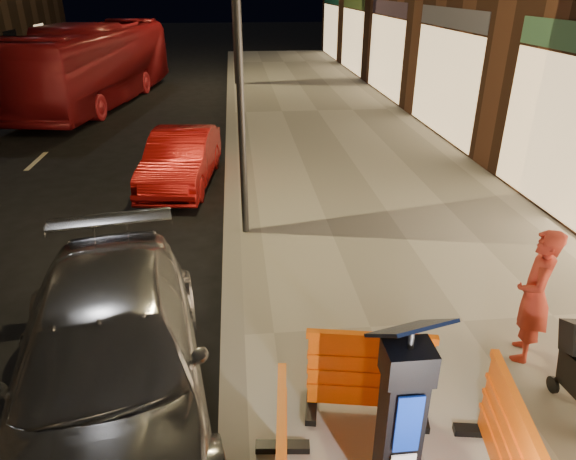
{
  "coord_description": "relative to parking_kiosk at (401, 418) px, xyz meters",
  "views": [
    {
      "loc": [
        0.16,
        -5.25,
        4.13
      ],
      "look_at": [
        0.8,
        1.0,
        1.1
      ],
      "focal_mm": 32.0,
      "sensor_mm": 36.0,
      "label": 1
    }
  ],
  "objects": [
    {
      "name": "kerb",
      "position": [
        -1.36,
        2.35,
        -0.95
      ],
      "size": [
        0.3,
        60.0,
        0.15
      ],
      "primitive_type": "cube",
      "color": "slate",
      "rests_on": "ground"
    },
    {
      "name": "parking_kiosk",
      "position": [
        0.0,
        0.0,
        0.0
      ],
      "size": [
        0.62,
        0.62,
        1.76
      ],
      "primitive_type": "cube",
      "rotation": [
        0.0,
        0.0,
        -0.14
      ],
      "color": "black",
      "rests_on": "sidewalk"
    },
    {
      "name": "man",
      "position": [
        2.05,
        1.65,
        -0.06
      ],
      "size": [
        0.63,
        0.71,
        1.63
      ],
      "primitive_type": "imported",
      "rotation": [
        0.0,
        0.0,
        -2.09
      ],
      "color": "#B13022",
      "rests_on": "sidewalk"
    },
    {
      "name": "car_silver",
      "position": [
        -2.58,
        1.38,
        -1.03
      ],
      "size": [
        2.66,
        4.97,
        1.37
      ],
      "primitive_type": "imported",
      "rotation": [
        0.0,
        0.0,
        0.16
      ],
      "color": "#ACACB1",
      "rests_on": "ground"
    },
    {
      "name": "barrier_bldgside",
      "position": [
        0.95,
        0.0,
        -0.39
      ],
      "size": [
        0.72,
        1.33,
        0.98
      ],
      "primitive_type": "cube",
      "rotation": [
        0.0,
        0.0,
        1.4
      ],
      "color": "#FF620D",
      "rests_on": "sidewalk"
    },
    {
      "name": "street_lamp_far",
      "position": [
        -1.11,
        20.35,
        2.12
      ],
      "size": [
        0.12,
        0.12,
        6.0
      ],
      "primitive_type": "cylinder",
      "color": "#3F3F44",
      "rests_on": "sidewalk"
    },
    {
      "name": "car_red",
      "position": [
        -2.45,
        8.26,
        -1.03
      ],
      "size": [
        1.69,
        3.78,
        1.2
      ],
      "primitive_type": "imported",
      "rotation": [
        0.0,
        0.0,
        -0.12
      ],
      "color": "#A10E0F",
      "rests_on": "ground"
    },
    {
      "name": "barrier_back",
      "position": [
        0.0,
        0.95,
        -0.39
      ],
      "size": [
        1.33,
        0.74,
        0.98
      ],
      "primitive_type": "cube",
      "rotation": [
        0.0,
        0.0,
        -0.19
      ],
      "color": "#FF620D",
      "rests_on": "sidewalk"
    },
    {
      "name": "sidewalk",
      "position": [
        1.64,
        2.35,
        -0.95
      ],
      "size": [
        6.0,
        60.0,
        0.15
      ],
      "primitive_type": "cube",
      "color": "gray",
      "rests_on": "ground"
    },
    {
      "name": "ground_plane",
      "position": [
        -1.36,
        2.35,
        -1.03
      ],
      "size": [
        120.0,
        120.0,
        0.0
      ],
      "primitive_type": "plane",
      "color": "black",
      "rests_on": "ground"
    },
    {
      "name": "street_lamp_mid",
      "position": [
        -1.11,
        5.35,
        2.12
      ],
      "size": [
        0.12,
        0.12,
        6.0
      ],
      "primitive_type": "cylinder",
      "color": "#3F3F44",
      "rests_on": "sidewalk"
    },
    {
      "name": "bus_doubledecker",
      "position": [
        -6.28,
        17.48,
        -1.03
      ],
      "size": [
        4.11,
        10.53,
        2.86
      ],
      "primitive_type": "imported",
      "rotation": [
        0.0,
        0.0,
        -0.17
      ],
      "color": "maroon",
      "rests_on": "ground"
    }
  ]
}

